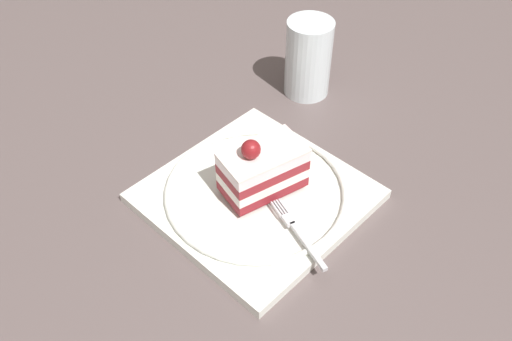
% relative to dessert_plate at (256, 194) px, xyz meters
% --- Properties ---
extents(ground_plane, '(2.40, 2.40, 0.00)m').
position_rel_dessert_plate_xyz_m(ground_plane, '(-0.02, 0.02, -0.01)').
color(ground_plane, '#5C4E4D').
extents(dessert_plate, '(0.23, 0.23, 0.02)m').
position_rel_dessert_plate_xyz_m(dessert_plate, '(0.00, 0.00, 0.00)').
color(dessert_plate, white).
rests_on(dessert_plate, ground_plane).
extents(cake_slice, '(0.08, 0.11, 0.08)m').
position_rel_dessert_plate_xyz_m(cake_slice, '(-0.00, -0.01, 0.04)').
color(cake_slice, maroon).
rests_on(cake_slice, dessert_plate).
extents(fork, '(0.11, 0.04, 0.00)m').
position_rel_dessert_plate_xyz_m(fork, '(-0.08, 0.02, 0.01)').
color(fork, silver).
rests_on(fork, dessert_plate).
extents(drink_glass_near, '(0.07, 0.07, 0.11)m').
position_rel_dessert_plate_xyz_m(drink_glass_near, '(0.10, -0.21, 0.04)').
color(drink_glass_near, silver).
rests_on(drink_glass_near, ground_plane).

